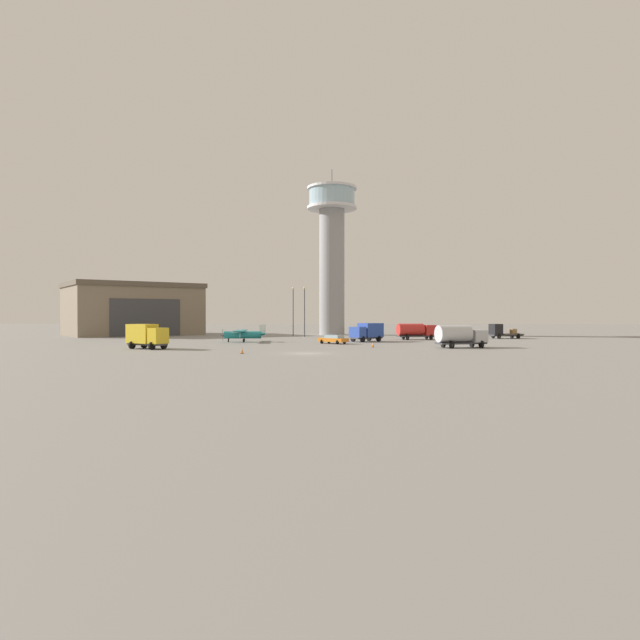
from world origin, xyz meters
The scene contains 14 objects.
ground_plane centered at (0.00, 0.00, 0.00)m, with size 400.00×400.00×0.00m, color gray.
control_tower centered at (1.54, 58.30, 20.08)m, with size 11.02×11.02×36.80m.
hangar centered at (-42.24, 54.79, 5.66)m, with size 33.13×31.84×11.29m.
airplane_teal centered at (-12.07, 25.14, 1.32)m, with size 7.54×9.62×2.83m.
truck_box_yellow centered at (-21.22, 7.00, 1.76)m, with size 5.98×4.58×3.20m.
truck_fuel_tanker_red centered at (17.05, 35.01, 1.62)m, with size 7.14×4.12×2.87m.
truck_box_blue centered at (8.11, 27.38, 1.67)m, with size 5.82×5.57×3.04m.
truck_fuel_tanker_silver centered at (19.77, 11.32, 1.66)m, with size 7.15×4.59×3.04m.
truck_flatbed_black centered at (33.59, 40.25, 1.31)m, with size 6.32×4.04×2.73m.
car_orange centered at (2.68, 20.50, 0.74)m, with size 4.78×4.23×1.37m.
light_post_west centered at (-3.69, 46.42, 5.89)m, with size 0.44×0.44×10.06m.
light_post_centre centered at (-6.53, 52.08, 6.02)m, with size 0.44×0.44×10.31m.
traffic_cone_near_left centered at (-7.28, -0.77, 0.36)m, with size 0.36×0.36×0.73m.
traffic_cone_near_right centered at (8.22, 12.14, 0.34)m, with size 0.36×0.36×0.68m.
Camera 1 is at (4.37, -61.05, 4.38)m, focal length 30.09 mm.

